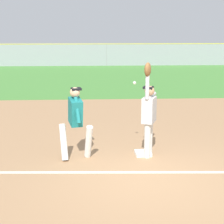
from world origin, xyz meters
TOP-DOWN VIEW (x-y plane):
  - ground_plane at (0.00, 0.00)m, footprint 71.50×71.50m
  - outfield_grass at (0.00, 15.44)m, footprint 49.32×14.16m
  - first_base at (0.10, 1.36)m, footprint 0.40×0.40m
  - fielder at (0.20, 1.24)m, footprint 0.45×0.86m
  - runner at (-1.51, 1.15)m, footprint 0.84×0.84m
  - baseball at (-0.10, 1.63)m, footprint 0.07×0.07m
  - outfield_fence at (0.00, 22.52)m, footprint 49.40×0.08m
  - parked_car_blue at (-5.98, 25.68)m, footprint 4.49×2.29m
  - parked_car_tan at (0.19, 25.70)m, footprint 4.43×2.17m
  - parked_car_silver at (6.03, 25.96)m, footprint 4.41×2.14m

SIDE VIEW (x-z plane):
  - ground_plane at x=0.00m, z-range 0.00..0.00m
  - outfield_grass at x=0.00m, z-range 0.00..0.01m
  - first_base at x=0.10m, z-range 0.00..0.08m
  - parked_car_blue at x=-5.98m, z-range 0.05..1.30m
  - parked_car_tan at x=0.19m, z-range 0.05..1.30m
  - parked_car_silver at x=6.03m, z-range 0.05..1.30m
  - outfield_fence at x=0.00m, z-range 0.00..1.80m
  - runner at x=-1.51m, z-range 0.14..1.86m
  - fielder at x=0.20m, z-range -0.02..2.26m
  - baseball at x=-0.10m, z-range 1.70..1.77m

